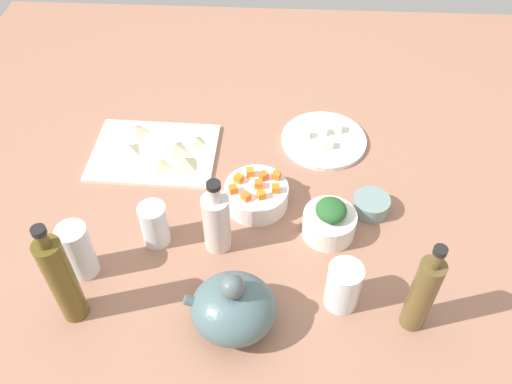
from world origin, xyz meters
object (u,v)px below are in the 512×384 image
object	(u,v)px
bowl_small_side	(371,204)
teapot	(233,308)
plate_tofu	(324,140)
bowl_greens	(329,224)
bottle_1	(423,293)
bottle_0	(216,221)
drinking_glass_2	(78,251)
bowl_carrots	(256,195)
bottle_2	(62,279)
drinking_glass_0	(343,286)
drinking_glass_1	(154,225)
cutting_board	(154,153)

from	to	relation	value
bowl_small_side	teapot	bearing A→B (deg)	46.83
plate_tofu	bowl_greens	xyz separation A→B (cm)	(0.02, 31.33, 2.46)
plate_tofu	bottle_1	distance (cm)	56.70
bottle_0	drinking_glass_2	size ratio (longest dim) A/B	1.44
bowl_greens	bowl_carrots	distance (cm)	19.08
teapot	bottle_2	world-z (taller)	bottle_2
bowl_carrots	bowl_small_side	size ratio (longest dim) A/B	1.76
plate_tofu	bottle_0	world-z (taller)	bottle_0
plate_tofu	teapot	bearing A→B (deg)	70.50
bottle_0	bottle_1	xyz separation A→B (cm)	(-41.14, 17.44, 2.24)
plate_tofu	bowl_small_side	world-z (taller)	bowl_small_side
bottle_0	drinking_glass_2	xyz separation A→B (cm)	(28.37, 8.60, -1.25)
plate_tofu	drinking_glass_0	world-z (taller)	drinking_glass_0
bottle_1	bottle_2	size ratio (longest dim) A/B	0.90
teapot	plate_tofu	bearing A→B (deg)	-109.50
bowl_greens	teapot	bearing A→B (deg)	51.18
drinking_glass_0	bottle_2	bearing A→B (deg)	5.81
teapot	bottle_2	size ratio (longest dim) A/B	0.67
plate_tofu	bottle_2	size ratio (longest dim) A/B	0.84
teapot	bottle_1	size ratio (longest dim) A/B	0.74
teapot	drinking_glass_1	xyz separation A→B (cm)	(19.29, -20.29, -0.53)
teapot	drinking_glass_2	bearing A→B (deg)	-18.55
bowl_greens	bottle_1	bearing A→B (deg)	126.03
bowl_carrots	bottle_2	distance (cm)	48.45
bottle_2	bowl_small_side	bearing A→B (deg)	-153.58
plate_tofu	drinking_glass_0	distance (cm)	49.77
drinking_glass_2	bottle_2	bearing A→B (deg)	95.29
plate_tofu	bowl_small_side	bearing A→B (deg)	113.34
bowl_carrots	bowl_small_side	xyz separation A→B (cm)	(-27.50, 0.76, -0.71)
teapot	drinking_glass_2	world-z (taller)	teapot
teapot	bowl_small_side	bearing A→B (deg)	-133.17
teapot	drinking_glass_0	xyz separation A→B (cm)	(-21.72, -6.44, -0.43)
bottle_2	drinking_glass_0	world-z (taller)	bottle_2
plate_tofu	drinking_glass_2	bearing A→B (deg)	39.87
plate_tofu	bowl_carrots	xyz separation A→B (cm)	(17.22, 23.07, 2.17)
plate_tofu	bowl_greens	bearing A→B (deg)	89.96
teapot	cutting_board	bearing A→B (deg)	-62.62
bowl_carrots	teapot	bearing A→B (deg)	85.50
teapot	bottle_1	xyz separation A→B (cm)	(-35.89, -2.45, 4.36)
bowl_greens	bowl_carrots	size ratio (longest dim) A/B	0.79
teapot	drinking_glass_0	bearing A→B (deg)	-163.49
bowl_carrots	bowl_small_side	distance (cm)	27.52
bottle_1	bottle_2	world-z (taller)	bottle_2
bowl_greens	bottle_1	world-z (taller)	bottle_1
cutting_board	drinking_glass_2	bearing A→B (deg)	77.29
bottle_1	drinking_glass_0	size ratio (longest dim) A/B	2.18
plate_tofu	bottle_0	distance (cm)	44.54
bowl_small_side	drinking_glass_2	distance (cm)	67.20
bowl_carrots	bottle_1	size ratio (longest dim) A/B	0.63
bowl_greens	teapot	distance (cm)	31.70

